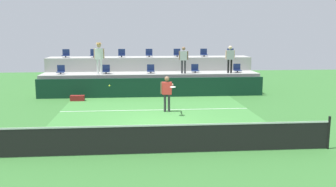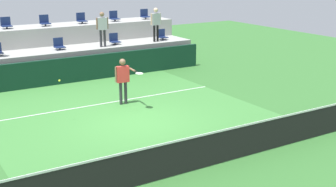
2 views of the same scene
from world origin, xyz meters
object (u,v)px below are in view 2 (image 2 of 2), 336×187
at_px(stadium_chair_upper_center, 45,21).
at_px(stadium_chair_upper_right, 114,17).
at_px(stadium_chair_lower_right, 114,40).
at_px(tennis_ball, 59,81).
at_px(spectator_leaning_on_rail, 102,26).
at_px(spectator_in_white, 156,21).
at_px(tennis_player, 123,77).
at_px(stadium_chair_upper_mid_left, 6,24).
at_px(stadium_chair_lower_far_right, 162,35).
at_px(stadium_chair_upper_far_right, 145,15).
at_px(stadium_chair_lower_center, 59,45).
at_px(stadium_chair_upper_mid_right, 81,19).

xyz_separation_m(stadium_chair_upper_center, stadium_chair_upper_right, (3.59, 0.00, 0.00)).
height_order(stadium_chair_lower_right, tennis_ball, stadium_chair_lower_right).
xyz_separation_m(spectator_leaning_on_rail, tennis_ball, (-3.99, -5.66, -0.80)).
bearing_deg(stadium_chair_upper_center, spectator_in_white, -24.55).
distance_m(stadium_chair_upper_right, tennis_player, 7.82).
xyz_separation_m(stadium_chair_upper_mid_left, spectator_in_white, (6.54, -2.18, -0.08)).
relative_size(stadium_chair_lower_right, tennis_ball, 7.65).
height_order(stadium_chair_lower_right, stadium_chair_lower_far_right, same).
distance_m(stadium_chair_lower_right, spectator_leaning_on_rail, 1.12).
bearing_deg(spectator_leaning_on_rail, stadium_chair_lower_right, 26.84).
relative_size(stadium_chair_lower_right, stadium_chair_upper_far_right, 1.00).
distance_m(stadium_chair_upper_right, spectator_in_white, 2.49).
height_order(tennis_player, spectator_in_white, spectator_in_white).
xyz_separation_m(stadium_chair_lower_far_right, tennis_player, (-4.79, -5.30, -0.44)).
distance_m(stadium_chair_lower_center, stadium_chair_upper_far_right, 5.72).
bearing_deg(stadium_chair_upper_far_right, stadium_chair_lower_far_right, -90.94).
bearing_deg(tennis_ball, spectator_leaning_on_rail, 54.81).
height_order(tennis_player, tennis_ball, tennis_player).
bearing_deg(stadium_chair_upper_far_right, stadium_chair_upper_mid_left, 180.00).
height_order(stadium_chair_upper_center, stadium_chair_upper_mid_right, same).
distance_m(stadium_chair_upper_mid_left, tennis_player, 7.58).
bearing_deg(stadium_chair_lower_far_right, tennis_ball, -140.66).
bearing_deg(stadium_chair_upper_center, stadium_chair_upper_mid_right, 0.00).
xyz_separation_m(stadium_chair_lower_far_right, stadium_chair_upper_far_right, (0.03, 1.80, 0.85)).
bearing_deg(tennis_player, stadium_chair_upper_far_right, 55.84).
height_order(stadium_chair_upper_mid_right, stadium_chair_upper_right, same).
relative_size(tennis_player, spectator_leaning_on_rail, 1.06).
xyz_separation_m(tennis_player, spectator_leaning_on_rail, (1.40, 4.91, 1.17)).
relative_size(stadium_chair_upper_right, spectator_in_white, 0.32).
relative_size(stadium_chair_lower_center, stadium_chair_upper_mid_left, 1.00).
height_order(spectator_leaning_on_rail, spectator_in_white, spectator_in_white).
bearing_deg(tennis_player, stadium_chair_upper_right, 66.91).
relative_size(tennis_player, spectator_in_white, 1.02).
bearing_deg(spectator_leaning_on_rail, stadium_chair_upper_mid_left, 149.67).
relative_size(stadium_chair_lower_center, stadium_chair_lower_right, 1.00).
relative_size(stadium_chair_lower_far_right, stadium_chair_upper_mid_right, 1.00).
bearing_deg(tennis_ball, stadium_chair_upper_mid_left, 88.09).
relative_size(stadium_chair_upper_far_right, tennis_player, 0.31).
relative_size(spectator_leaning_on_rail, spectator_in_white, 0.97).
bearing_deg(spectator_in_white, spectator_leaning_on_rail, -180.00).
bearing_deg(spectator_leaning_on_rail, tennis_player, -105.92).
relative_size(stadium_chair_upper_mid_left, stadium_chair_upper_center, 1.00).
relative_size(stadium_chair_lower_right, stadium_chair_upper_mid_right, 1.00).
height_order(stadium_chair_lower_right, spectator_in_white, spectator_in_white).
xyz_separation_m(stadium_chair_upper_mid_right, spectator_leaning_on_rail, (0.14, -2.18, -0.12)).
xyz_separation_m(stadium_chair_lower_far_right, stadium_chair_upper_center, (-5.35, 1.80, 0.85)).
relative_size(stadium_chair_upper_right, stadium_chair_upper_far_right, 1.00).
distance_m(stadium_chair_upper_right, tennis_ball, 9.70).
bearing_deg(spectator_leaning_on_rail, stadium_chair_upper_center, 132.03).
height_order(stadium_chair_lower_far_right, tennis_ball, stadium_chair_lower_far_right).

